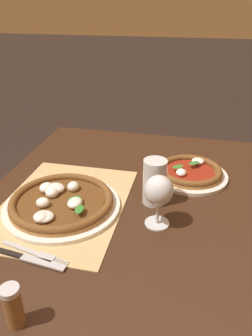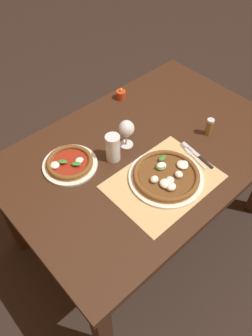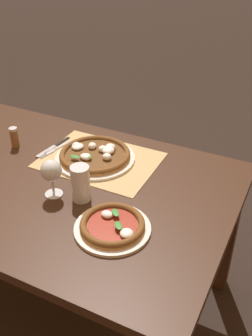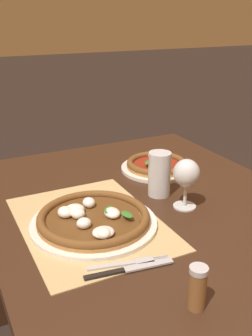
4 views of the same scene
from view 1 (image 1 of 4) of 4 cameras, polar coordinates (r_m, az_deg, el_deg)
dining_table at (r=0.97m, az=-0.67°, el=-15.37°), size 1.46×0.97×0.74m
paper_placemat at (r=1.04m, az=-10.79°, el=-6.18°), size 0.50×0.37×0.00m
pizza_near at (r=1.01m, az=-11.22°, el=-5.85°), size 0.35×0.35×0.05m
pizza_far at (r=1.19m, az=11.06°, el=-0.69°), size 0.27×0.27×0.04m
wine_glass at (r=0.89m, az=5.70°, el=-4.26°), size 0.08×0.08×0.16m
pint_glass at (r=1.00m, az=4.98°, el=-2.55°), size 0.07×0.07×0.15m
fork at (r=0.87m, az=-15.71°, el=-14.05°), size 0.06×0.20×0.00m
knife at (r=0.87m, az=-16.97°, el=-14.75°), size 0.04×0.22×0.01m
pepper_shaker at (r=0.71m, az=-19.08°, el=-21.79°), size 0.04×0.04×0.10m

